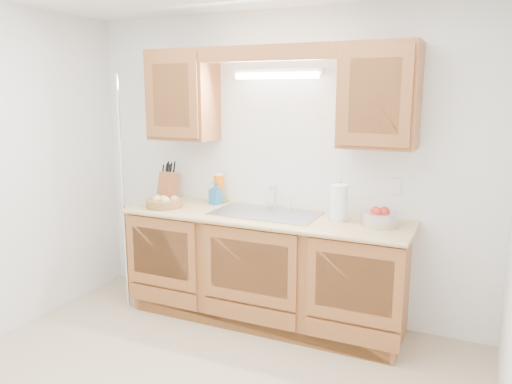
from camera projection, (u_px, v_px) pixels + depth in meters
The scene contains 17 objects.
room at pixel (181, 200), 2.83m from camera, with size 3.52×3.50×2.50m.
base_cabinets at pixel (265, 269), 4.06m from camera, with size 2.20×0.60×0.86m, color #A86131.
countertop at pixel (265, 217), 3.96m from camera, with size 2.30×0.63×0.04m, color tan.
upper_cabinet_left at pixel (183, 95), 4.25m from camera, with size 0.55×0.33×0.75m, color #A86131.
upper_cabinet_right at pixel (380, 96), 3.57m from camera, with size 0.55×0.33×0.75m, color #A86131.
valance at pixel (266, 53), 3.72m from camera, with size 2.20×0.05×0.12m, color #A86131.
fluorescent_fixture at pixel (277, 73), 3.95m from camera, with size 0.76×0.08×0.08m.
sink at pixel (266, 223), 3.99m from camera, with size 0.84×0.46×0.36m.
wire_shelf_pole at pixel (123, 195), 4.20m from camera, with size 0.03×0.03×2.00m, color silver.
outlet_plate at pixel (395, 186), 3.79m from camera, with size 0.08×0.01×0.12m, color white.
fruit_basket at pixel (164, 202), 4.22m from camera, with size 0.41×0.41×0.10m.
knife_block at pixel (168, 186), 4.47m from camera, with size 0.13×0.21×0.36m.
orange_canister at pixel (219, 188), 4.35m from camera, with size 0.10×0.10×0.26m.
soap_bottle at pixel (216, 193), 4.31m from camera, with size 0.09×0.09×0.19m, color #236CB0.
sponge at pixel (220, 201), 4.40m from camera, with size 0.13×0.09×0.02m.
paper_towel at pixel (339, 202), 3.77m from camera, with size 0.15×0.15×0.32m.
apple_bowl at pixel (380, 217), 3.61m from camera, with size 0.35×0.35×0.14m.
Camera 1 is at (1.55, -2.33, 1.85)m, focal length 35.00 mm.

